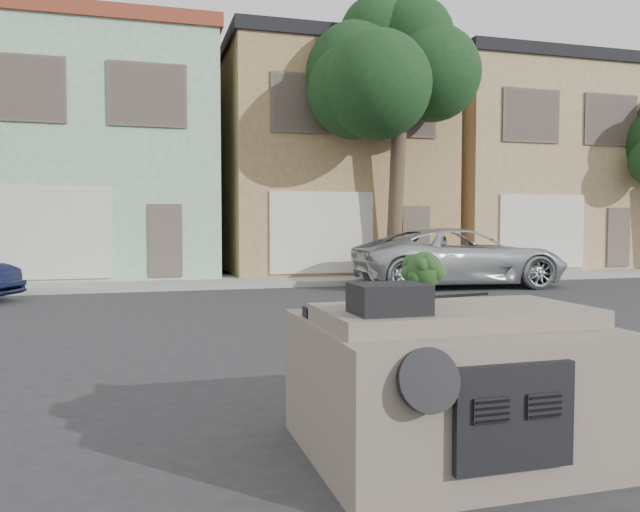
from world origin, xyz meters
name	(u,v)px	position (x,y,z in m)	size (l,w,h in m)	color
ground_plane	(328,365)	(0.00, 0.00, 0.00)	(120.00, 120.00, 0.00)	#303033
sidewalk	(222,281)	(0.00, 10.50, 0.07)	(40.00, 3.00, 0.15)	gray
townhouse_mint	(98,160)	(-3.50, 14.50, 3.77)	(7.20, 8.20, 7.55)	#98C4A3
townhouse_tan	(319,166)	(4.00, 14.50, 3.77)	(7.20, 8.20, 7.55)	#A28052
townhouse_beige	(503,171)	(11.50, 14.50, 3.77)	(7.20, 8.20, 7.55)	tan
silver_pickup	(459,286)	(6.14, 8.05, 0.00)	(2.64, 5.72, 1.59)	#BABEC2
tree_near	(396,136)	(5.00, 9.80, 4.25)	(4.40, 4.00, 8.50)	#163517
car_dashboard	(443,379)	(0.00, -3.00, 0.56)	(2.00, 1.80, 1.12)	#76695C
instrument_hump	(389,299)	(-0.58, -3.35, 1.22)	(0.48, 0.38, 0.20)	black
wiper_arm	(453,296)	(0.28, -2.62, 1.13)	(0.70, 0.03, 0.02)	black
broccoli	(424,277)	(-0.15, -2.97, 1.32)	(0.33, 0.33, 0.40)	#1C3917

